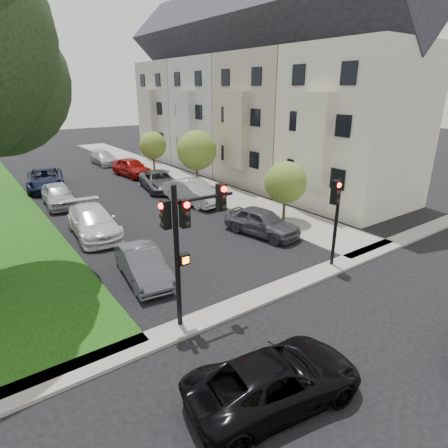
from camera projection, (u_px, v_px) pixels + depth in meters
ground at (309, 319)px, 12.85m from camera, size 140.00×140.00×0.00m
sidewalk_right at (164, 172)px, 34.84m from camera, size 3.50×44.00×0.12m
sidewalk_cross at (269, 293)px, 14.36m from camera, size 60.00×1.00×0.12m
house_a at (357, 97)px, 23.39m from camera, size 7.70×7.55×15.97m
house_b at (275, 95)px, 29.11m from camera, size 7.70×7.55×15.97m
house_c at (220, 94)px, 34.84m from camera, size 7.70×7.55×15.97m
house_d at (180, 93)px, 40.56m from camera, size 7.70×7.55×15.97m
small_tree_a at (285, 183)px, 21.25m from camera, size 2.41×2.41×3.61m
small_tree_b at (197, 150)px, 28.35m from camera, size 3.01×3.01×4.51m
small_tree_c at (153, 145)px, 34.39m from camera, size 2.49×2.49×3.73m
traffic_signal_main at (186, 230)px, 11.54m from camera, size 2.37×0.61×4.84m
traffic_signal_secondary at (336, 207)px, 15.62m from camera, size 0.52×0.42×3.98m
car_cross_near at (275, 379)px, 9.32m from camera, size 4.88×2.80×1.28m
car_parked_0 at (262, 222)px, 20.01m from camera, size 2.57×4.56×1.46m
car_parked_1 at (193, 192)px, 25.46m from camera, size 2.26×5.05×1.61m
car_parked_2 at (159, 181)px, 28.95m from camera, size 3.27×5.40×1.40m
car_parked_3 at (132, 167)px, 33.33m from camera, size 2.45×4.93×1.61m
car_parked_4 at (104, 158)px, 38.46m from camera, size 1.85×4.54×1.32m
car_parked_5 at (143, 265)px, 15.31m from camera, size 1.91×4.20×1.33m
car_parked_6 at (93, 222)px, 19.96m from camera, size 2.49×5.34×1.51m
car_parked_7 at (58, 195)px, 24.90m from camera, size 2.10×4.56×1.52m
car_parked_8 at (45, 179)px, 29.07m from camera, size 3.62×6.01×1.56m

